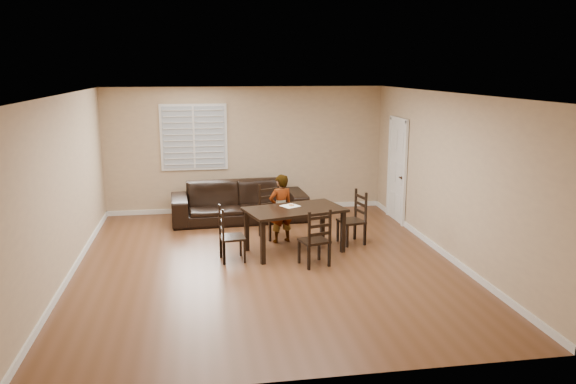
% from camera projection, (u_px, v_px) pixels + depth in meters
% --- Properties ---
extents(ground, '(7.00, 7.00, 0.00)m').
position_uv_depth(ground, '(266.00, 263.00, 9.05)').
color(ground, brown).
rests_on(ground, ground).
extents(room, '(6.04, 7.04, 2.72)m').
position_uv_depth(room, '(266.00, 151.00, 8.84)').
color(room, tan).
rests_on(room, ground).
extents(dining_table, '(1.80, 1.30, 0.76)m').
position_uv_depth(dining_table, '(295.00, 213.00, 9.50)').
color(dining_table, black).
rests_on(dining_table, ground).
extents(chair_near, '(0.57, 0.56, 0.99)m').
position_uv_depth(chair_near, '(271.00, 212.00, 10.46)').
color(chair_near, black).
rests_on(chair_near, ground).
extents(chair_far, '(0.51, 0.49, 0.93)m').
position_uv_depth(chair_far, '(318.00, 241.00, 8.79)').
color(chair_far, black).
rests_on(chair_far, ground).
extents(chair_left, '(0.42, 0.45, 0.91)m').
position_uv_depth(chair_left, '(226.00, 237.00, 9.08)').
color(chair_left, black).
rests_on(chair_left, ground).
extents(chair_right, '(0.48, 0.51, 0.96)m').
position_uv_depth(chair_right, '(357.00, 219.00, 10.03)').
color(chair_right, black).
rests_on(chair_right, ground).
extents(child, '(0.52, 0.42, 1.25)m').
position_uv_depth(child, '(281.00, 209.00, 10.03)').
color(child, gray).
rests_on(child, ground).
extents(napkin, '(0.37, 0.37, 0.00)m').
position_uv_depth(napkin, '(290.00, 206.00, 9.64)').
color(napkin, white).
rests_on(napkin, dining_table).
extents(donut, '(0.09, 0.09, 0.03)m').
position_uv_depth(donut, '(291.00, 205.00, 9.64)').
color(donut, '#CD8949').
rests_on(donut, napkin).
extents(sofa, '(2.78, 1.19, 0.80)m').
position_uv_depth(sofa, '(239.00, 202.00, 11.51)').
color(sofa, black).
rests_on(sofa, ground).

